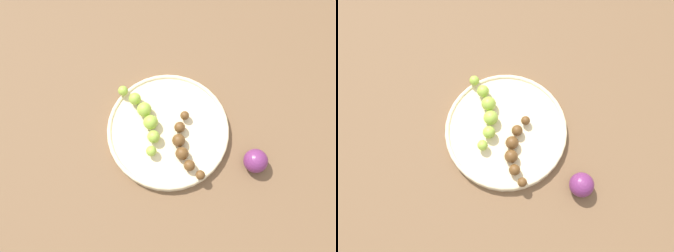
{
  "view_description": "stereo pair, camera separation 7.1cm",
  "coord_description": "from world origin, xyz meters",
  "views": [
    {
      "loc": [
        -0.13,
        0.2,
        0.7
      ],
      "look_at": [
        0.0,
        0.0,
        0.04
      ],
      "focal_mm": 34.59,
      "sensor_mm": 36.0,
      "label": 1
    },
    {
      "loc": [
        -0.18,
        0.16,
        0.7
      ],
      "look_at": [
        0.0,
        0.0,
        0.04
      ],
      "focal_mm": 34.59,
      "sensor_mm": 36.0,
      "label": 2
    }
  ],
  "objects": [
    {
      "name": "banana_green",
      "position": [
        0.06,
        0.01,
        0.04
      ],
      "size": [
        0.16,
        0.11,
        0.03
      ],
      "rotation": [
        0.0,
        0.0,
        4.16
      ],
      "color": "#8CAD38",
      "rests_on": "fruit_bowl"
    },
    {
      "name": "fruit_bowl",
      "position": [
        0.0,
        0.0,
        0.01
      ],
      "size": [
        0.27,
        0.27,
        0.02
      ],
      "color": "beige",
      "rests_on": "ground_plane"
    },
    {
      "name": "ground_plane",
      "position": [
        0.0,
        0.0,
        0.0
      ],
      "size": [
        2.4,
        2.4,
        0.0
      ],
      "primitive_type": "plane",
      "color": "brown"
    },
    {
      "name": "plum_purple",
      "position": [
        -0.2,
        -0.04,
        0.03
      ],
      "size": [
        0.05,
        0.05,
        0.05
      ],
      "primitive_type": "sphere",
      "color": "#662659",
      "rests_on": "ground_plane"
    },
    {
      "name": "banana_overripe",
      "position": [
        -0.05,
        0.02,
        0.03
      ],
      "size": [
        0.12,
        0.12,
        0.03
      ],
      "rotation": [
        0.0,
        0.0,
        0.79
      ],
      "color": "#593819",
      "rests_on": "fruit_bowl"
    }
  ]
}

